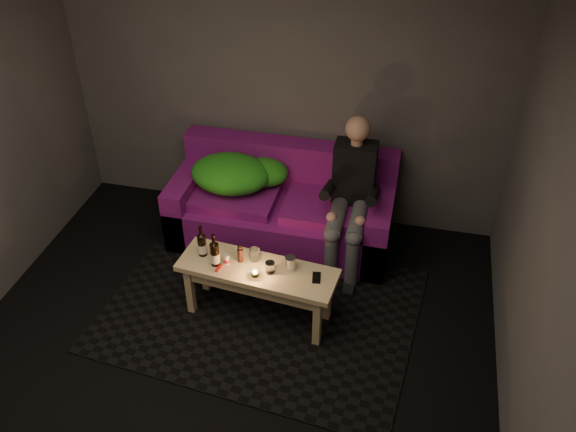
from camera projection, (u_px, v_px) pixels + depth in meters
The scene contains 17 objects.
floor at pixel (212, 387), 4.37m from camera, with size 4.50×4.50×0.00m, color black.
room at pixel (216, 157), 3.75m from camera, with size 4.50×4.50×4.50m.
rug at pixel (261, 310), 4.98m from camera, with size 2.46×1.79×0.01m, color black.
sofa at pixel (283, 209), 5.59m from camera, with size 1.97×0.89×0.85m.
green_blanket at pixel (237, 173), 5.46m from camera, with size 0.87×0.59×0.30m.
person at pixel (351, 194), 5.12m from camera, with size 0.36×0.82×1.32m.
coffee_table at pixel (258, 277), 4.69m from camera, with size 1.26×0.51×0.50m.
beer_bottle_a at pixel (202, 244), 4.70m from camera, with size 0.07×0.07×0.28m.
beer_bottle_b at pixel (215, 254), 4.61m from camera, with size 0.07×0.07×0.29m.
salt_shaker at pixel (227, 259), 4.65m from camera, with size 0.04×0.04×0.09m, color silver.
pepper_mill at pixel (240, 255), 4.67m from camera, with size 0.04×0.04×0.12m, color black.
tumbler_back at pixel (255, 255), 4.69m from camera, with size 0.08×0.08×0.10m, color white.
tealight at pixel (255, 273), 4.55m from camera, with size 0.06×0.06×0.04m.
tumbler_front at pixel (270, 267), 4.57m from camera, with size 0.07×0.07×0.09m, color white.
steel_cup at pixel (290, 263), 4.60m from camera, with size 0.08×0.08×0.11m, color silver.
smartphone at pixel (316, 278), 4.55m from camera, with size 0.06×0.12×0.01m, color black.
red_lighter at pixel (219, 268), 4.63m from camera, with size 0.02×0.08×0.01m, color red.
Camera 1 is at (1.17, -2.57, 3.60)m, focal length 38.00 mm.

